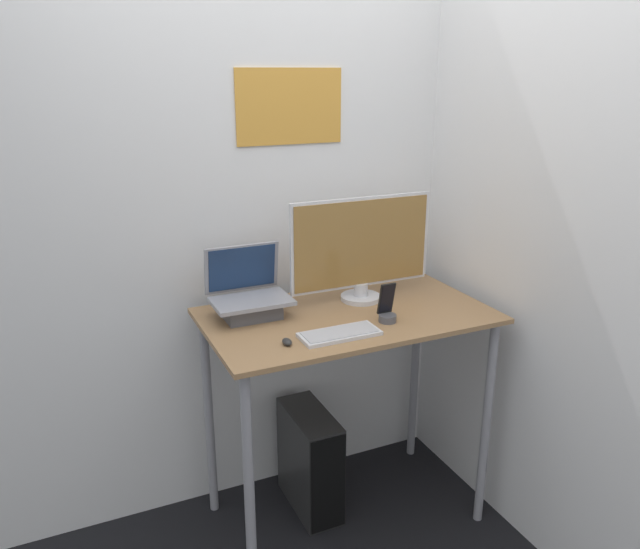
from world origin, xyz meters
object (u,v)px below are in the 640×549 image
object	(u,v)px
monitor	(361,250)
computer_tower	(310,460)
cell_phone	(387,311)
keyboard	(340,334)
mouse	(287,342)
laptop	(250,299)

from	to	relation	value
monitor	computer_tower	xyz separation A→B (m)	(-0.24, -0.00, -0.95)
cell_phone	monitor	bearing A→B (deg)	85.60
cell_phone	computer_tower	distance (m)	0.84
cell_phone	computer_tower	xyz separation A→B (m)	(-0.22, 0.25, -0.77)
monitor	keyboard	bearing A→B (deg)	-129.15
computer_tower	mouse	bearing A→B (deg)	-125.84
laptop	cell_phone	xyz separation A→B (m)	(0.46, -0.27, -0.03)
cell_phone	computer_tower	world-z (taller)	cell_phone
mouse	computer_tower	size ratio (longest dim) A/B	0.11
keyboard	mouse	bearing A→B (deg)	178.29
mouse	monitor	bearing A→B (deg)	33.47
computer_tower	keyboard	bearing A→B (deg)	-92.01
mouse	cell_phone	size ratio (longest dim) A/B	0.33
cell_phone	laptop	bearing A→B (deg)	149.71
keyboard	monitor	bearing A→B (deg)	50.85
monitor	mouse	xyz separation A→B (m)	(-0.45, -0.30, -0.21)
keyboard	mouse	size ratio (longest dim) A/B	5.75
keyboard	cell_phone	xyz separation A→B (m)	(0.23, 0.05, 0.03)
monitor	keyboard	distance (m)	0.45
laptop	monitor	xyz separation A→B (m)	(0.48, -0.02, 0.15)
keyboard	computer_tower	size ratio (longest dim) A/B	0.63
mouse	computer_tower	bearing A→B (deg)	54.16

